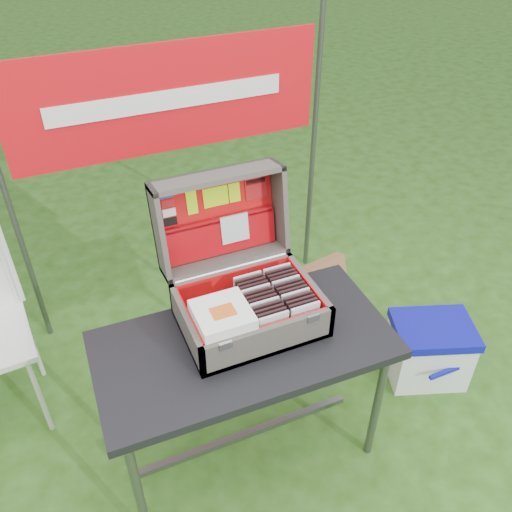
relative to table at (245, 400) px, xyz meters
name	(u,v)px	position (x,y,z in m)	size (l,w,h in m)	color
ground	(255,430)	(0.08, 0.08, -0.37)	(80.00, 80.00, 0.00)	#254810
table	(245,400)	(0.00, 0.00, 0.00)	(1.18, 0.59, 0.74)	black
table_top	(244,345)	(0.00, 0.00, 0.35)	(1.18, 0.59, 0.04)	black
table_leg_fl	(139,496)	(-0.53, -0.23, -0.02)	(0.04, 0.04, 0.70)	#59595B
table_leg_fr	(377,404)	(0.53, -0.23, -0.02)	(0.04, 0.04, 0.70)	#59595B
table_leg_bl	(114,402)	(-0.53, 0.23, -0.02)	(0.04, 0.04, 0.70)	#59595B
table_leg_br	(325,334)	(0.53, 0.23, -0.02)	(0.04, 0.04, 0.70)	#59595B
table_brace	(246,434)	(0.00, 0.00, -0.25)	(1.03, 0.03, 0.03)	#59595B
suitcase	(244,265)	(0.06, 0.14, 0.63)	(0.55, 0.55, 0.52)	#514B42
suitcase_base_bottom	(250,322)	(0.06, 0.08, 0.38)	(0.55, 0.39, 0.02)	#514B42
suitcase_base_wall_front	(269,342)	(0.06, -0.10, 0.44)	(0.55, 0.02, 0.15)	#514B42
suitcase_base_wall_back	(233,283)	(0.06, 0.27, 0.44)	(0.55, 0.02, 0.15)	#514B42
suitcase_base_wall_left	(187,329)	(-0.20, 0.08, 0.44)	(0.02, 0.39, 0.15)	#514B42
suitcase_base_wall_right	(309,293)	(0.33, 0.08, 0.44)	(0.02, 0.39, 0.15)	#514B42
suitcase_liner_floor	(250,319)	(0.06, 0.08, 0.39)	(0.51, 0.35, 0.01)	#C20B09
suitcase_latch_left	(226,346)	(-0.12, -0.12, 0.51)	(0.05, 0.01, 0.03)	silver
suitcase_latch_right	(313,318)	(0.24, -0.12, 0.51)	(0.05, 0.01, 0.03)	silver
suitcase_hinge	(232,268)	(0.06, 0.28, 0.52)	(0.02, 0.02, 0.50)	silver
suitcase_lid_back	(216,214)	(0.06, 0.45, 0.69)	(0.55, 0.39, 0.02)	#514B42
suitcase_lid_rim_far	(217,176)	(0.06, 0.42, 0.88)	(0.55, 0.02, 0.15)	#514B42
suitcase_lid_rim_near	(226,259)	(0.06, 0.35, 0.51)	(0.55, 0.02, 0.15)	#514B42
suitcase_lid_rim_left	(159,234)	(-0.20, 0.39, 0.70)	(0.02, 0.39, 0.15)	#514B42
suitcase_lid_rim_right	(279,206)	(0.33, 0.39, 0.70)	(0.02, 0.39, 0.15)	#514B42
suitcase_lid_liner	(217,215)	(0.06, 0.44, 0.69)	(0.51, 0.35, 0.01)	#C20B09
suitcase_liner_wall_front	(268,337)	(0.06, -0.09, 0.45)	(0.51, 0.01, 0.13)	#C20B09
suitcase_liner_wall_back	(234,283)	(0.06, 0.25, 0.45)	(0.51, 0.01, 0.13)	#C20B09
suitcase_liner_wall_left	(190,326)	(-0.19, 0.08, 0.45)	(0.01, 0.35, 0.13)	#C20B09
suitcase_liner_wall_right	(306,292)	(0.31, 0.08, 0.45)	(0.01, 0.35, 0.13)	#C20B09
suitcase_lid_pocket	(221,236)	(0.06, 0.40, 0.60)	(0.49, 0.16, 0.03)	#A2070E
suitcase_pocket_edge	(220,220)	(0.06, 0.41, 0.68)	(0.48, 0.02, 0.02)	#A2070E
suitcase_pocket_cd	(235,228)	(0.12, 0.39, 0.63)	(0.12, 0.12, 0.01)	silver
lid_sticker_cc_a	(166,194)	(-0.14, 0.46, 0.83)	(0.05, 0.03, 0.00)	#1933B2
lid_sticker_cc_b	(168,203)	(-0.14, 0.45, 0.79)	(0.05, 0.03, 0.00)	#A51316
lid_sticker_cc_c	(169,213)	(-0.14, 0.44, 0.75)	(0.05, 0.03, 0.00)	white
lid_sticker_cc_d	(171,222)	(-0.14, 0.43, 0.71)	(0.05, 0.03, 0.00)	black
lid_card_neon_tall	(192,202)	(-0.04, 0.45, 0.77)	(0.04, 0.11, 0.00)	#AAE60A
lid_card_neon_main	(216,197)	(0.06, 0.45, 0.77)	(0.11, 0.08, 0.00)	#AAE60A
lid_card_neon_small	(234,193)	(0.15, 0.45, 0.77)	(0.05, 0.08, 0.00)	#AAE60A
lid_sticker_band	(256,188)	(0.24, 0.45, 0.77)	(0.10, 0.10, 0.00)	#A51316
lid_sticker_band_bar	(256,181)	(0.24, 0.45, 0.80)	(0.09, 0.02, 0.00)	black
cd_left_0	(274,328)	(0.10, -0.07, 0.47)	(0.12, 0.01, 0.14)	silver
cd_left_1	(271,325)	(0.10, -0.05, 0.47)	(0.12, 0.01, 0.14)	black
cd_left_2	(269,321)	(0.10, -0.03, 0.47)	(0.12, 0.01, 0.14)	black
cd_left_3	(267,317)	(0.10, 0.00, 0.47)	(0.12, 0.01, 0.14)	black
cd_left_4	(264,314)	(0.10, 0.02, 0.47)	(0.12, 0.01, 0.14)	silver
cd_left_5	(262,310)	(0.10, 0.04, 0.47)	(0.12, 0.01, 0.14)	black
cd_left_6	(260,307)	(0.10, 0.06, 0.47)	(0.12, 0.01, 0.14)	black
cd_left_7	(258,304)	(0.10, 0.08, 0.47)	(0.12, 0.01, 0.14)	black
cd_left_8	(256,300)	(0.10, 0.11, 0.47)	(0.12, 0.01, 0.14)	silver
cd_left_9	(254,297)	(0.10, 0.13, 0.47)	(0.12, 0.01, 0.14)	black
cd_left_10	(252,294)	(0.10, 0.15, 0.47)	(0.12, 0.01, 0.14)	black
cd_left_11	(249,291)	(0.10, 0.17, 0.47)	(0.12, 0.01, 0.14)	black
cd_left_12	(247,287)	(0.10, 0.19, 0.47)	(0.12, 0.01, 0.14)	silver
cd_right_0	(305,319)	(0.23, -0.07, 0.47)	(0.12, 0.01, 0.14)	silver
cd_right_1	(302,315)	(0.23, -0.05, 0.47)	(0.12, 0.01, 0.14)	black
cd_right_2	(300,312)	(0.23, -0.03, 0.47)	(0.12, 0.01, 0.14)	black
cd_right_3	(297,308)	(0.23, 0.00, 0.47)	(0.12, 0.01, 0.14)	black
cd_right_4	(295,305)	(0.23, 0.02, 0.47)	(0.12, 0.01, 0.14)	silver
cd_right_5	(292,301)	(0.23, 0.04, 0.47)	(0.12, 0.01, 0.14)	black
cd_right_6	(290,298)	(0.23, 0.06, 0.47)	(0.12, 0.01, 0.14)	black
cd_right_7	(288,295)	(0.23, 0.08, 0.47)	(0.12, 0.01, 0.14)	black
cd_right_8	(285,292)	(0.23, 0.11, 0.47)	(0.12, 0.01, 0.14)	silver
cd_right_9	(283,289)	(0.23, 0.13, 0.47)	(0.12, 0.01, 0.14)	black
cd_right_10	(281,285)	(0.23, 0.15, 0.47)	(0.12, 0.01, 0.14)	black
cd_right_11	(279,282)	(0.23, 0.17, 0.47)	(0.12, 0.01, 0.14)	black
cd_right_12	(276,279)	(0.23, 0.19, 0.47)	(0.12, 0.01, 0.14)	silver
songbook_0	(223,318)	(-0.08, 0.01, 0.52)	(0.21, 0.21, 0.01)	white
songbook_1	(222,317)	(-0.08, 0.01, 0.52)	(0.21, 0.21, 0.01)	white
songbook_2	(222,316)	(-0.08, 0.01, 0.53)	(0.21, 0.21, 0.01)	white
songbook_3	(222,315)	(-0.08, 0.01, 0.53)	(0.21, 0.21, 0.01)	white
songbook_4	(222,314)	(-0.08, 0.01, 0.54)	(0.21, 0.21, 0.01)	white
songbook_5	(222,313)	(-0.08, 0.01, 0.54)	(0.21, 0.21, 0.01)	white
songbook_6	(222,312)	(-0.08, 0.01, 0.55)	(0.21, 0.21, 0.01)	white
songbook_7	(222,311)	(-0.08, 0.01, 0.55)	(0.21, 0.21, 0.01)	white
songbook_8	(222,310)	(-0.08, 0.01, 0.56)	(0.21, 0.21, 0.01)	white
songbook_graphic	(223,311)	(-0.08, 0.00, 0.56)	(0.09, 0.07, 0.00)	#D85919
cooler	(428,350)	(1.07, 0.05, -0.19)	(0.40, 0.31, 0.36)	white
cooler_body	(428,353)	(1.07, 0.05, -0.21)	(0.39, 0.29, 0.31)	white
cooler_lid	(434,330)	(1.07, 0.05, -0.04)	(0.40, 0.31, 0.05)	#0E109D
cooler_handle	(449,371)	(1.07, -0.11, -0.18)	(0.24, 0.02, 0.02)	#0E109D
chair_leg_fr	(40,396)	(-0.84, 0.49, -0.12)	(0.02, 0.02, 0.50)	silver
chair_leg_br	(32,342)	(-0.84, 0.86, -0.12)	(0.02, 0.02, 0.50)	silver
chair_upright_right	(6,268)	(-0.84, 0.89, 0.36)	(0.02, 0.02, 0.46)	silver
cardboard_box	(316,301)	(0.68, 0.59, -0.14)	(0.43, 0.07, 0.45)	brown
banner_post_left	(11,211)	(-0.77, 1.18, 0.48)	(0.03, 0.03, 1.70)	#59595B
banner_post_right	(313,150)	(0.93, 1.18, 0.48)	(0.03, 0.03, 1.70)	#59595B
banner	(168,99)	(0.08, 1.17, 0.93)	(1.60, 0.01, 0.55)	red
banner_text	(169,100)	(0.08, 1.16, 0.93)	(1.20, 0.00, 0.10)	white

